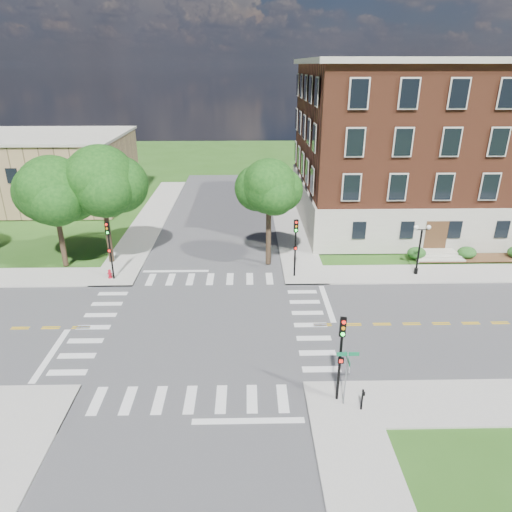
{
  "coord_description": "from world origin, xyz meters",
  "views": [
    {
      "loc": [
        3.02,
        -26.15,
        16.03
      ],
      "look_at": [
        3.65,
        4.38,
        3.2
      ],
      "focal_mm": 32.0,
      "sensor_mm": 36.0,
      "label": 1
    }
  ],
  "objects_px": {
    "street_sign_pole": "(347,368)",
    "fire_hydrant": "(110,274)",
    "traffic_signal_ne": "(296,241)",
    "traffic_signal_se": "(341,349)",
    "traffic_signal_nw": "(109,243)",
    "push_button_post": "(362,399)",
    "twin_lamp_west": "(420,247)"
  },
  "relations": [
    {
      "from": "traffic_signal_ne",
      "to": "traffic_signal_se",
      "type": "bearing_deg",
      "value": -87.18
    },
    {
      "from": "traffic_signal_nw",
      "to": "street_sign_pole",
      "type": "relative_size",
      "value": 1.55
    },
    {
      "from": "traffic_signal_se",
      "to": "push_button_post",
      "type": "xyz_separation_m",
      "value": [
        1.08,
        -0.81,
        -2.39
      ]
    },
    {
      "from": "traffic_signal_nw",
      "to": "push_button_post",
      "type": "xyz_separation_m",
      "value": [
        16.42,
        -15.49,
        -2.39
      ]
    },
    {
      "from": "traffic_signal_se",
      "to": "push_button_post",
      "type": "height_order",
      "value": "traffic_signal_se"
    },
    {
      "from": "traffic_signal_se",
      "to": "street_sign_pole",
      "type": "bearing_deg",
      "value": -52.38
    },
    {
      "from": "push_button_post",
      "to": "fire_hydrant",
      "type": "relative_size",
      "value": 1.6
    },
    {
      "from": "traffic_signal_nw",
      "to": "street_sign_pole",
      "type": "height_order",
      "value": "traffic_signal_nw"
    },
    {
      "from": "twin_lamp_west",
      "to": "street_sign_pole",
      "type": "distance_m",
      "value": 17.92
    },
    {
      "from": "street_sign_pole",
      "to": "push_button_post",
      "type": "distance_m",
      "value": 1.77
    },
    {
      "from": "traffic_signal_ne",
      "to": "push_button_post",
      "type": "distance_m",
      "value": 15.99
    },
    {
      "from": "twin_lamp_west",
      "to": "traffic_signal_se",
      "type": "bearing_deg",
      "value": -121.72
    },
    {
      "from": "traffic_signal_se",
      "to": "street_sign_pole",
      "type": "height_order",
      "value": "traffic_signal_se"
    },
    {
      "from": "street_sign_pole",
      "to": "fire_hydrant",
      "type": "distance_m",
      "value": 22.07
    },
    {
      "from": "twin_lamp_west",
      "to": "push_button_post",
      "type": "distance_m",
      "value": 18.01
    },
    {
      "from": "twin_lamp_west",
      "to": "push_button_post",
      "type": "xyz_separation_m",
      "value": [
        -8.26,
        -15.91,
        -1.73
      ]
    },
    {
      "from": "twin_lamp_west",
      "to": "push_button_post",
      "type": "height_order",
      "value": "twin_lamp_west"
    },
    {
      "from": "traffic_signal_ne",
      "to": "twin_lamp_west",
      "type": "distance_m",
      "value": 10.09
    },
    {
      "from": "twin_lamp_west",
      "to": "fire_hydrant",
      "type": "distance_m",
      "value": 25.08
    },
    {
      "from": "fire_hydrant",
      "to": "traffic_signal_ne",
      "type": "bearing_deg",
      "value": 0.39
    },
    {
      "from": "traffic_signal_se",
      "to": "traffic_signal_nw",
      "type": "bearing_deg",
      "value": 136.26
    },
    {
      "from": "push_button_post",
      "to": "fire_hydrant",
      "type": "height_order",
      "value": "push_button_post"
    },
    {
      "from": "traffic_signal_nw",
      "to": "fire_hydrant",
      "type": "relative_size",
      "value": 6.4
    },
    {
      "from": "street_sign_pole",
      "to": "fire_hydrant",
      "type": "height_order",
      "value": "street_sign_pole"
    },
    {
      "from": "traffic_signal_ne",
      "to": "twin_lamp_west",
      "type": "relative_size",
      "value": 1.13
    },
    {
      "from": "street_sign_pole",
      "to": "traffic_signal_ne",
      "type": "bearing_deg",
      "value": 93.79
    },
    {
      "from": "traffic_signal_se",
      "to": "traffic_signal_ne",
      "type": "xyz_separation_m",
      "value": [
        -0.73,
        14.89,
        0.0
      ]
    },
    {
      "from": "fire_hydrant",
      "to": "traffic_signal_se",
      "type": "bearing_deg",
      "value": -43.36
    },
    {
      "from": "twin_lamp_west",
      "to": "push_button_post",
      "type": "relative_size",
      "value": 3.53
    },
    {
      "from": "traffic_signal_ne",
      "to": "twin_lamp_west",
      "type": "xyz_separation_m",
      "value": [
        10.06,
        0.21,
        -0.66
      ]
    },
    {
      "from": "street_sign_pole",
      "to": "push_button_post",
      "type": "height_order",
      "value": "street_sign_pole"
    },
    {
      "from": "traffic_signal_ne",
      "to": "push_button_post",
      "type": "height_order",
      "value": "traffic_signal_ne"
    }
  ]
}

